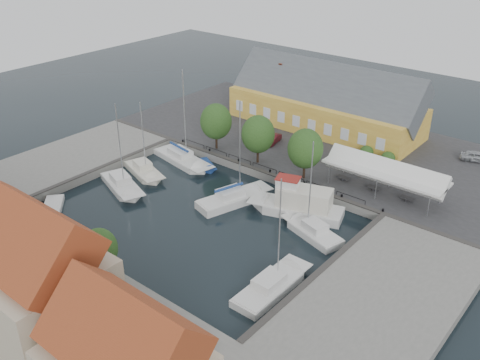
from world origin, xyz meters
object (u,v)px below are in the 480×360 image
(car_red, at_px, (273,139))
(launch_nw, at_px, (206,167))
(warehouse, at_px, (323,103))
(launch_sw, at_px, (53,208))
(west_boat_c, at_px, (122,186))
(car_silver, at_px, (477,157))
(east_boat_a, at_px, (312,233))
(center_sailboat, at_px, (233,200))
(tent_canopy, at_px, (385,172))
(trawler, at_px, (299,206))
(west_boat_b, at_px, (144,172))
(east_boat_c, at_px, (271,288))
(west_boat_a, at_px, (182,160))

(car_red, height_order, launch_nw, car_red)
(warehouse, relative_size, launch_sw, 5.60)
(west_boat_c, relative_size, launch_nw, 2.59)
(car_silver, xyz_separation_m, west_boat_c, (-30.96, -32.34, -1.42))
(warehouse, height_order, launch_nw, warehouse)
(car_silver, bearing_deg, launch_nw, 110.38)
(east_boat_a, bearing_deg, center_sailboat, -179.69)
(tent_canopy, bearing_deg, east_boat_a, -101.48)
(trawler, xyz_separation_m, west_boat_b, (-20.65, -4.17, -0.76))
(warehouse, relative_size, car_silver, 7.12)
(east_boat_c, relative_size, west_boat_a, 0.85)
(car_silver, distance_m, west_boat_c, 44.79)
(launch_nw, bearing_deg, west_boat_a, -167.75)
(east_boat_a, height_order, launch_sw, east_boat_a)
(warehouse, height_order, launch_sw, warehouse)
(tent_canopy, xyz_separation_m, west_boat_a, (-25.11, -7.00, -3.41))
(tent_canopy, bearing_deg, west_boat_c, -146.49)
(center_sailboat, xyz_separation_m, east_boat_a, (10.60, 0.06, -0.10))
(west_boat_a, xyz_separation_m, west_boat_b, (-1.21, -5.62, -0.01))
(warehouse, xyz_separation_m, west_boat_c, (-8.86, -30.71, -4.17))
(tent_canopy, xyz_separation_m, car_red, (-18.19, 3.73, -2.10))
(launch_sw, bearing_deg, west_boat_a, 82.33)
(west_boat_b, bearing_deg, launch_sw, -95.62)
(west_boat_c, bearing_deg, launch_nw, 70.08)
(west_boat_a, bearing_deg, launch_nw, 12.25)
(center_sailboat, relative_size, launch_sw, 2.48)
(east_boat_c, height_order, west_boat_b, east_boat_c)
(west_boat_a, distance_m, west_boat_c, 9.87)
(west_boat_a, relative_size, launch_sw, 2.60)
(car_red, xyz_separation_m, launch_sw, (-9.35, -28.73, -1.50))
(west_boat_b, distance_m, launch_nw, 7.93)
(trawler, relative_size, west_boat_b, 1.05)
(launch_nw, bearing_deg, west_boat_b, -126.40)
(warehouse, bearing_deg, east_boat_c, -64.83)
(west_boat_a, height_order, west_boat_c, west_boat_a)
(tent_canopy, height_order, launch_sw, tent_canopy)
(car_red, xyz_separation_m, west_boat_a, (-6.92, -10.73, -1.32))
(east_boat_c, relative_size, launch_nw, 2.54)
(east_boat_c, bearing_deg, west_boat_c, 170.78)
(west_boat_c, bearing_deg, east_boat_a, 13.97)
(east_boat_a, bearing_deg, east_boat_c, -78.50)
(east_boat_a, bearing_deg, west_boat_c, -166.03)
(east_boat_c, bearing_deg, center_sailboat, 142.11)
(car_red, relative_size, launch_nw, 0.80)
(car_silver, bearing_deg, west_boat_b, 113.13)
(warehouse, bearing_deg, car_red, -98.93)
(car_silver, relative_size, west_boat_a, 0.30)
(launch_sw, relative_size, launch_nw, 1.15)
(center_sailboat, relative_size, west_boat_a, 0.95)
(west_boat_c, bearing_deg, car_silver, 46.25)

